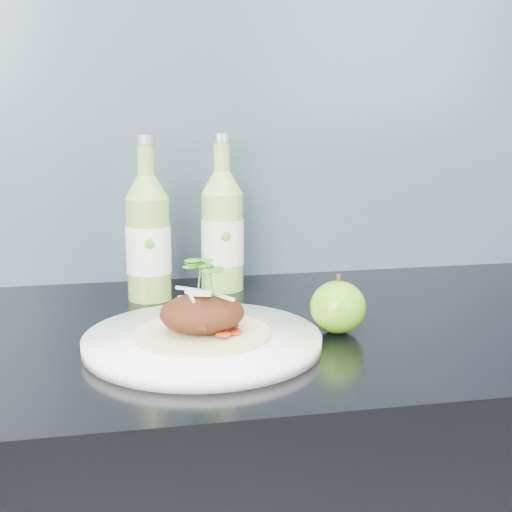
# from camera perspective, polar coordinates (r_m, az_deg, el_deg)

# --- Properties ---
(subway_backsplash) EXTENTS (4.00, 0.02, 0.70)m
(subway_backsplash) POSITION_cam_1_polar(r_m,az_deg,el_deg) (1.22, -4.78, 14.55)
(subway_backsplash) COLOR #6D8FAB
(subway_backsplash) RESTS_ON kitchen_counter
(dinner_plate) EXTENTS (0.32, 0.32, 0.02)m
(dinner_plate) POSITION_cam_1_polar(r_m,az_deg,el_deg) (0.89, -4.29, -6.78)
(dinner_plate) COLOR white
(dinner_plate) RESTS_ON kitchen_counter
(pork_taco) EXTENTS (0.17, 0.17, 0.10)m
(pork_taco) POSITION_cam_1_polar(r_m,az_deg,el_deg) (0.88, -4.33, -4.47)
(pork_taco) COLOR tan
(pork_taco) RESTS_ON dinner_plate
(green_apple) EXTENTS (0.10, 0.10, 0.08)m
(green_apple) POSITION_cam_1_polar(r_m,az_deg,el_deg) (0.95, 6.57, -4.08)
(green_apple) COLOR #589710
(green_apple) RESTS_ON kitchen_counter
(cider_bottle_left) EXTENTS (0.08, 0.08, 0.25)m
(cider_bottle_left) POSITION_cam_1_polar(r_m,az_deg,el_deg) (1.10, -8.61, 1.43)
(cider_bottle_left) COLOR #81A745
(cider_bottle_left) RESTS_ON kitchen_counter
(cider_bottle_right) EXTENTS (0.09, 0.09, 0.25)m
(cider_bottle_right) POSITION_cam_1_polar(r_m,az_deg,el_deg) (1.15, -2.70, 1.99)
(cider_bottle_right) COLOR #8AC451
(cider_bottle_right) RESTS_ON kitchen_counter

